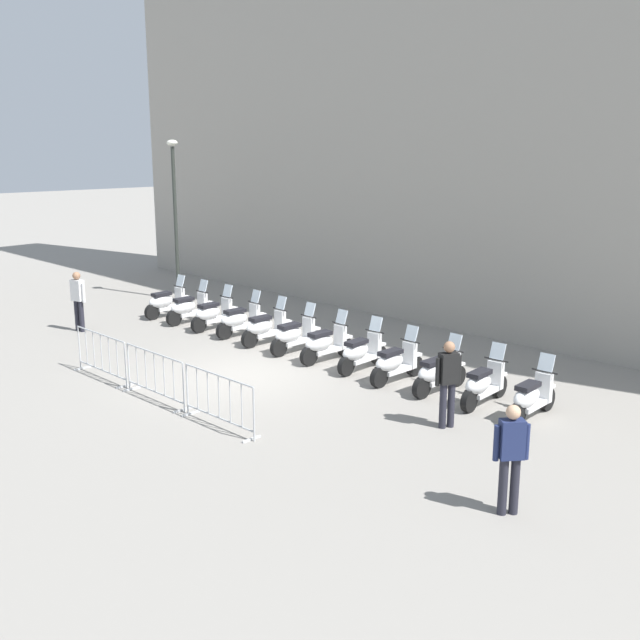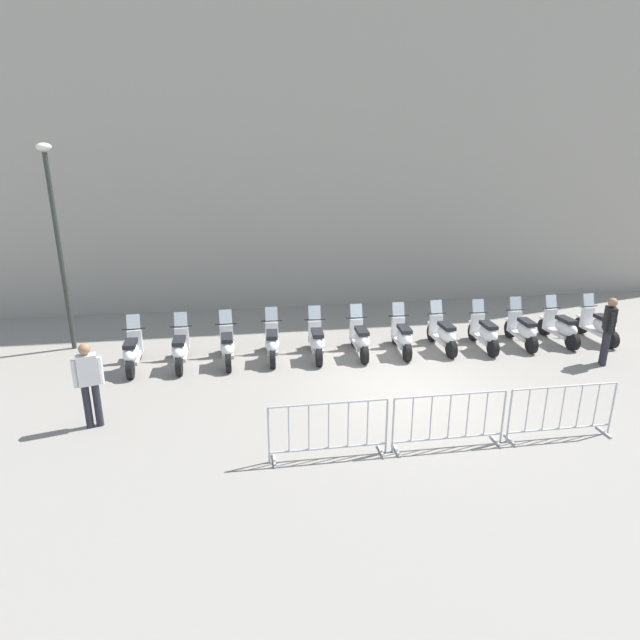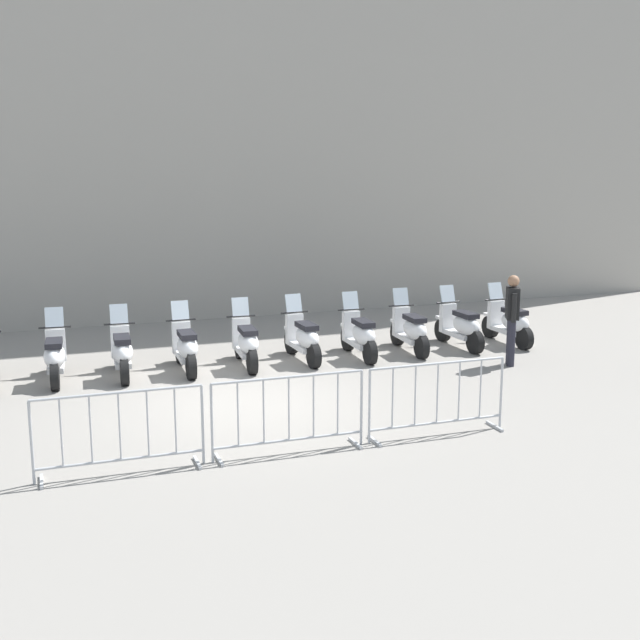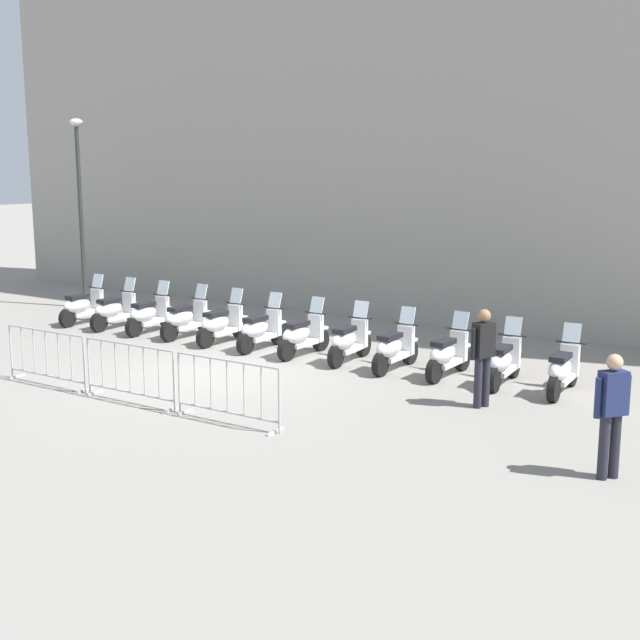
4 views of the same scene
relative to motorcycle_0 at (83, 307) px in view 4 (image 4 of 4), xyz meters
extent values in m
plane|color=gray|center=(6.54, -1.04, -0.45)|extent=(120.00, 120.00, 0.00)
cube|color=#9E998E|center=(5.12, 7.01, 6.81)|extent=(27.99, 7.24, 14.53)
cylinder|color=black|center=(-0.14, 0.69, -0.21)|extent=(0.24, 0.50, 0.48)
cylinder|color=black|center=(0.11, -0.53, -0.21)|extent=(0.24, 0.50, 0.48)
cube|color=white|center=(-0.02, 0.08, -0.17)|extent=(0.45, 0.91, 0.10)
ellipsoid|color=white|center=(0.04, -0.19, 0.07)|extent=(0.52, 0.90, 0.40)
cube|color=black|center=(0.03, -0.16, 0.29)|extent=(0.40, 0.64, 0.10)
cube|color=white|center=(-0.11, 0.50, 0.10)|extent=(0.36, 0.21, 0.60)
cylinder|color=black|center=(-0.11, 0.50, 0.43)|extent=(0.56, 0.15, 0.04)
cube|color=silver|center=(-0.12, 0.55, 0.61)|extent=(0.34, 0.20, 0.35)
cube|color=white|center=(-0.14, 0.69, 0.06)|extent=(0.26, 0.35, 0.06)
cylinder|color=black|center=(0.99, 0.90, -0.21)|extent=(0.22, 0.50, 0.48)
cylinder|color=black|center=(1.21, -0.32, -0.21)|extent=(0.22, 0.50, 0.48)
cube|color=white|center=(1.10, 0.29, -0.17)|extent=(0.43, 0.90, 0.10)
ellipsoid|color=white|center=(1.15, 0.02, 0.07)|extent=(0.50, 0.89, 0.40)
cube|color=black|center=(1.15, 0.05, 0.29)|extent=(0.38, 0.64, 0.10)
cube|color=white|center=(1.03, 0.72, 0.10)|extent=(0.36, 0.20, 0.60)
cylinder|color=black|center=(1.03, 0.72, 0.43)|extent=(0.56, 0.13, 0.04)
cube|color=silver|center=(1.02, 0.77, 0.61)|extent=(0.34, 0.19, 0.35)
cube|color=white|center=(0.99, 0.90, 0.06)|extent=(0.25, 0.35, 0.06)
cylinder|color=black|center=(2.09, 1.13, -0.21)|extent=(0.24, 0.50, 0.48)
cylinder|color=black|center=(2.35, -0.08, -0.21)|extent=(0.24, 0.50, 0.48)
cube|color=white|center=(2.22, 0.53, -0.17)|extent=(0.45, 0.91, 0.10)
ellipsoid|color=white|center=(2.28, 0.25, 0.07)|extent=(0.53, 0.90, 0.40)
cube|color=black|center=(2.27, 0.28, 0.29)|extent=(0.40, 0.64, 0.10)
cube|color=white|center=(2.13, 0.95, 0.10)|extent=(0.36, 0.21, 0.60)
cylinder|color=black|center=(2.13, 0.95, 0.43)|extent=(0.56, 0.15, 0.04)
cube|color=silver|center=(2.12, 1.00, 0.61)|extent=(0.34, 0.20, 0.35)
cube|color=white|center=(2.09, 1.13, 0.06)|extent=(0.26, 0.35, 0.06)
cylinder|color=black|center=(3.26, 1.41, -0.21)|extent=(0.19, 0.49, 0.48)
cylinder|color=black|center=(3.40, 0.17, -0.21)|extent=(0.19, 0.49, 0.48)
cube|color=white|center=(3.33, 0.79, -0.17)|extent=(0.38, 0.89, 0.10)
ellipsoid|color=white|center=(3.36, 0.51, 0.07)|extent=(0.45, 0.88, 0.40)
cube|color=black|center=(3.36, 0.54, 0.29)|extent=(0.35, 0.63, 0.10)
cube|color=white|center=(3.28, 1.22, 0.10)|extent=(0.35, 0.18, 0.60)
cylinder|color=black|center=(3.28, 1.22, 0.43)|extent=(0.56, 0.10, 0.04)
cube|color=silver|center=(3.27, 1.27, 0.61)|extent=(0.33, 0.18, 0.35)
cube|color=white|center=(3.26, 1.41, 0.06)|extent=(0.24, 0.34, 0.06)
cylinder|color=black|center=(4.38, 1.54, -0.21)|extent=(0.20, 0.49, 0.48)
cylinder|color=black|center=(4.54, 0.32, -0.21)|extent=(0.20, 0.49, 0.48)
cube|color=white|center=(4.46, 0.93, -0.17)|extent=(0.39, 0.90, 0.10)
ellipsoid|color=white|center=(4.50, 0.65, 0.07)|extent=(0.47, 0.88, 0.40)
cube|color=black|center=(4.49, 0.68, 0.29)|extent=(0.36, 0.63, 0.10)
cube|color=white|center=(4.40, 1.36, 0.10)|extent=(0.36, 0.18, 0.60)
cylinder|color=black|center=(4.40, 1.36, 0.43)|extent=(0.56, 0.11, 0.04)
cube|color=silver|center=(4.40, 1.41, 0.61)|extent=(0.34, 0.18, 0.35)
cube|color=white|center=(4.38, 1.54, 0.06)|extent=(0.24, 0.34, 0.06)
cylinder|color=black|center=(5.49, 1.73, -0.21)|extent=(0.22, 0.50, 0.48)
cylinder|color=black|center=(5.68, 0.50, -0.21)|extent=(0.22, 0.50, 0.48)
cube|color=white|center=(5.58, 1.12, -0.17)|extent=(0.42, 0.90, 0.10)
ellipsoid|color=white|center=(5.63, 0.84, 0.07)|extent=(0.49, 0.89, 0.40)
cube|color=black|center=(5.62, 0.87, 0.29)|extent=(0.37, 0.64, 0.10)
cube|color=white|center=(5.52, 1.54, 0.10)|extent=(0.36, 0.19, 0.60)
cylinder|color=black|center=(5.52, 1.54, 0.43)|extent=(0.56, 0.13, 0.04)
cube|color=silver|center=(5.51, 1.59, 0.61)|extent=(0.34, 0.19, 0.35)
cube|color=white|center=(5.49, 1.73, 0.06)|extent=(0.25, 0.35, 0.06)
cylinder|color=black|center=(6.64, 1.91, -0.21)|extent=(0.20, 0.49, 0.48)
cylinder|color=black|center=(6.78, 0.68, -0.21)|extent=(0.20, 0.49, 0.48)
cube|color=white|center=(6.71, 1.30, -0.17)|extent=(0.38, 0.90, 0.10)
ellipsoid|color=white|center=(6.74, 1.02, 0.07)|extent=(0.46, 0.88, 0.40)
cube|color=black|center=(6.74, 1.05, 0.29)|extent=(0.35, 0.63, 0.10)
cube|color=white|center=(6.66, 1.73, 0.10)|extent=(0.35, 0.18, 0.60)
cylinder|color=black|center=(6.66, 1.73, 0.43)|extent=(0.56, 0.10, 0.04)
cube|color=silver|center=(6.65, 1.78, 0.61)|extent=(0.33, 0.18, 0.35)
cube|color=white|center=(6.64, 1.91, 0.06)|extent=(0.24, 0.34, 0.06)
cylinder|color=black|center=(7.69, 2.15, -0.21)|extent=(0.24, 0.50, 0.48)
cylinder|color=black|center=(7.96, 0.94, -0.21)|extent=(0.24, 0.50, 0.48)
cube|color=white|center=(7.82, 1.54, -0.17)|extent=(0.46, 0.91, 0.10)
ellipsoid|color=white|center=(7.88, 1.27, 0.07)|extent=(0.53, 0.90, 0.40)
cube|color=black|center=(7.88, 1.30, 0.29)|extent=(0.40, 0.65, 0.10)
cube|color=white|center=(7.73, 1.97, 0.10)|extent=(0.36, 0.21, 0.60)
cylinder|color=black|center=(7.73, 1.97, 0.43)|extent=(0.55, 0.16, 0.04)
cube|color=silver|center=(7.72, 2.02, 0.61)|extent=(0.34, 0.21, 0.35)
cube|color=white|center=(7.69, 2.15, 0.06)|extent=(0.27, 0.36, 0.06)
cylinder|color=black|center=(8.86, 2.26, -0.21)|extent=(0.21, 0.50, 0.48)
cylinder|color=black|center=(9.06, 1.04, -0.21)|extent=(0.21, 0.50, 0.48)
cube|color=white|center=(8.96, 1.65, -0.17)|extent=(0.41, 0.90, 0.10)
ellipsoid|color=white|center=(9.00, 1.37, 0.07)|extent=(0.49, 0.89, 0.40)
cube|color=black|center=(9.00, 1.40, 0.29)|extent=(0.37, 0.64, 0.10)
cube|color=white|center=(8.89, 2.08, 0.10)|extent=(0.36, 0.19, 0.60)
cylinder|color=black|center=(8.89, 2.08, 0.43)|extent=(0.56, 0.12, 0.04)
cube|color=silver|center=(8.89, 2.13, 0.61)|extent=(0.34, 0.19, 0.35)
cube|color=white|center=(8.86, 2.26, 0.06)|extent=(0.25, 0.35, 0.06)
cylinder|color=black|center=(9.98, 2.54, -0.21)|extent=(0.21, 0.49, 0.48)
cylinder|color=black|center=(10.15, 1.31, -0.21)|extent=(0.21, 0.49, 0.48)
cube|color=white|center=(10.07, 1.93, -0.17)|extent=(0.40, 0.90, 0.10)
ellipsoid|color=white|center=(10.11, 1.65, 0.07)|extent=(0.47, 0.88, 0.40)
cube|color=black|center=(10.10, 1.68, 0.29)|extent=(0.36, 0.63, 0.10)
cube|color=white|center=(10.01, 2.36, 0.10)|extent=(0.36, 0.19, 0.60)
cylinder|color=black|center=(10.01, 2.36, 0.43)|extent=(0.56, 0.11, 0.04)
cube|color=silver|center=(10.00, 2.41, 0.61)|extent=(0.34, 0.18, 0.35)
cube|color=white|center=(9.98, 2.54, 0.06)|extent=(0.24, 0.34, 0.06)
cylinder|color=black|center=(11.04, 2.75, -0.21)|extent=(0.25, 0.50, 0.48)
cylinder|color=black|center=(11.33, 1.54, -0.21)|extent=(0.25, 0.50, 0.48)
cube|color=white|center=(11.19, 2.15, -0.17)|extent=(0.48, 0.91, 0.10)
ellipsoid|color=white|center=(11.25, 1.88, 0.07)|extent=(0.55, 0.90, 0.40)
cube|color=black|center=(11.25, 1.91, 0.29)|extent=(0.41, 0.65, 0.10)
cube|color=white|center=(11.08, 2.57, 0.10)|extent=(0.36, 0.22, 0.60)
cylinder|color=black|center=(11.08, 2.57, 0.43)|extent=(0.55, 0.17, 0.04)
cube|color=silver|center=(11.07, 2.62, 0.61)|extent=(0.34, 0.21, 0.35)
cube|color=white|center=(11.04, 2.75, 0.06)|extent=(0.27, 0.36, 0.06)
cylinder|color=black|center=(12.18, 2.93, -0.21)|extent=(0.24, 0.50, 0.48)
cylinder|color=black|center=(12.45, 1.72, -0.21)|extent=(0.24, 0.50, 0.48)
cube|color=white|center=(12.31, 2.32, -0.17)|extent=(0.46, 0.91, 0.10)
ellipsoid|color=white|center=(12.37, 2.05, 0.07)|extent=(0.54, 0.90, 0.40)
cube|color=black|center=(12.37, 2.08, 0.29)|extent=(0.41, 0.65, 0.10)
cube|color=white|center=(12.22, 2.75, 0.10)|extent=(0.36, 0.21, 0.60)
cylinder|color=black|center=(12.22, 2.75, 0.43)|extent=(0.55, 0.16, 0.04)
cube|color=silver|center=(12.21, 2.80, 0.61)|extent=(0.34, 0.21, 0.35)
cube|color=white|center=(12.18, 2.93, 0.06)|extent=(0.27, 0.36, 0.06)
cube|color=#B2B5B7|center=(3.86, -3.95, -0.43)|extent=(0.12, 0.44, 0.04)
cube|color=#B2B5B7|center=(5.74, -3.62, -0.43)|extent=(0.12, 0.44, 0.04)
cylinder|color=#B2B5B7|center=(3.78, -3.96, 0.07)|extent=(0.04, 0.04, 1.05)
cylinder|color=#B2B5B7|center=(5.82, -3.60, 0.07)|extent=(0.04, 0.04, 1.05)
cylinder|color=#B2B5B7|center=(4.80, -3.78, 0.60)|extent=(2.05, 0.40, 0.04)
cylinder|color=#B2B5B7|center=(4.80, -3.78, -0.27)|extent=(2.05, 0.40, 0.04)
cylinder|color=#B2B5B7|center=(4.12, -3.90, 0.16)|extent=(0.02, 0.02, 0.87)
cylinder|color=#B2B5B7|center=(4.46, -3.84, 0.16)|extent=(0.02, 0.02, 0.87)
cylinder|color=#B2B5B7|center=(4.80, -3.78, 0.16)|extent=(0.02, 0.02, 0.87)
cylinder|color=#B2B5B7|center=(5.14, -3.72, 0.16)|extent=(0.02, 0.02, 0.87)
cylinder|color=#B2B5B7|center=(5.48, -3.66, 0.16)|extent=(0.02, 0.02, 0.87)
cube|color=#B2B5B7|center=(6.02, -3.57, -0.43)|extent=(0.12, 0.44, 0.04)
cube|color=#B2B5B7|center=(7.90, -3.24, -0.43)|extent=(0.12, 0.44, 0.04)
cylinder|color=#B2B5B7|center=(5.94, -3.58, 0.07)|extent=(0.04, 0.04, 1.05)
cylinder|color=#B2B5B7|center=(7.98, -3.22, 0.07)|extent=(0.04, 0.04, 1.05)
cylinder|color=#B2B5B7|center=(6.96, -3.40, 0.60)|extent=(2.05, 0.40, 0.04)
cylinder|color=#B2B5B7|center=(6.96, -3.40, -0.27)|extent=(2.05, 0.40, 0.04)
cylinder|color=#B2B5B7|center=(6.28, -3.52, 0.16)|extent=(0.02, 0.02, 0.87)
cylinder|color=#B2B5B7|center=(6.62, -3.46, 0.16)|extent=(0.02, 0.02, 0.87)
cylinder|color=#B2B5B7|center=(6.96, -3.40, 0.16)|extent=(0.02, 0.02, 0.87)
cylinder|color=#B2B5B7|center=(7.30, -3.34, 0.16)|extent=(0.02, 0.02, 0.87)
cylinder|color=#B2B5B7|center=(7.64, -3.28, 0.16)|extent=(0.02, 0.02, 0.87)
cube|color=#B2B5B7|center=(8.18, -3.19, -0.43)|extent=(0.12, 0.44, 0.04)
cube|color=#B2B5B7|center=(10.06, -2.85, -0.43)|extent=(0.12, 0.44, 0.04)
cylinder|color=#B2B5B7|center=(8.10, -3.20, 0.07)|extent=(0.04, 0.04, 1.05)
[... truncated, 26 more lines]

